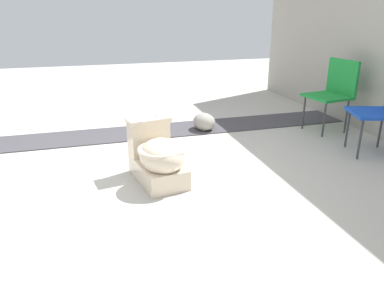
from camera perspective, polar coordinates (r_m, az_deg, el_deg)
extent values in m
plane|color=#B7B2A8|center=(3.37, -8.29, -4.57)|extent=(14.00, 14.00, 0.00)
cube|color=#423F44|center=(4.51, -4.13, 2.10)|extent=(0.56, 8.00, 0.01)
cube|color=beige|center=(3.21, -5.17, -4.12)|extent=(0.65, 0.44, 0.17)
ellipsoid|color=beige|center=(3.05, -4.59, -1.80)|extent=(0.50, 0.43, 0.28)
cylinder|color=beige|center=(3.03, -4.62, -0.82)|extent=(0.45, 0.45, 0.03)
cube|color=beige|center=(3.31, -6.61, 0.95)|extent=(0.24, 0.37, 0.30)
cube|color=beige|center=(3.25, -6.73, 3.75)|extent=(0.26, 0.39, 0.04)
cylinder|color=silver|center=(3.27, -5.42, 4.33)|extent=(0.02, 0.02, 0.01)
cube|color=#1E8C38|center=(4.66, 19.88, 6.82)|extent=(0.50, 0.50, 0.03)
cube|color=#1E8C38|center=(4.77, 21.96, 9.47)|extent=(0.44, 0.10, 0.40)
cylinder|color=#38383D|center=(4.48, 19.48, 3.48)|extent=(0.02, 0.02, 0.40)
cylinder|color=#38383D|center=(4.72, 16.67, 4.59)|extent=(0.02, 0.02, 0.40)
cylinder|color=#38383D|center=(4.72, 22.48, 3.90)|extent=(0.02, 0.02, 0.40)
cylinder|color=#38383D|center=(4.95, 19.66, 4.95)|extent=(0.02, 0.02, 0.40)
cube|color=#1947B2|center=(4.10, 26.03, 4.25)|extent=(0.55, 0.55, 0.03)
cylinder|color=#38383D|center=(3.94, 24.24, 0.63)|extent=(0.02, 0.02, 0.40)
cylinder|color=#38383D|center=(4.24, 22.61, 2.16)|extent=(0.02, 0.02, 0.40)
cylinder|color=#38383D|center=(4.37, 26.78, 2.05)|extent=(0.02, 0.02, 0.40)
ellipsoid|color=gray|center=(4.50, 1.85, 3.39)|extent=(0.34, 0.29, 0.21)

